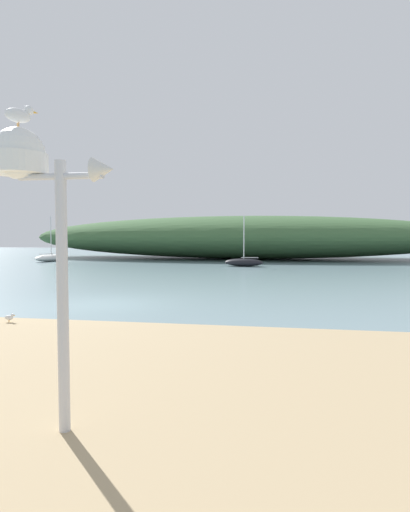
% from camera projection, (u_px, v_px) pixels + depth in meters
% --- Properties ---
extents(ground_plane, '(120.00, 120.00, 0.00)m').
position_uv_depth(ground_plane, '(104.00, 304.00, 13.85)').
color(ground_plane, gray).
extents(distant_hill, '(44.56, 12.98, 4.28)m').
position_uv_depth(distant_hill, '(244.00, 237.00, 41.58)').
color(distant_hill, '#3D6038').
rests_on(distant_hill, ground).
extents(mast_structure, '(1.36, 0.60, 3.25)m').
position_uv_depth(mast_structure, '(29.00, 177.00, 4.37)').
color(mast_structure, silver).
rests_on(mast_structure, beach_sand).
extents(seagull_on_radar, '(0.27, 0.33, 0.25)m').
position_uv_depth(seagull_on_radar, '(20.00, 114.00, 4.37)').
color(seagull_on_radar, orange).
rests_on(seagull_on_radar, mast_structure).
extents(sailboat_inner_mooring, '(3.00, 1.34, 3.78)m').
position_uv_depth(sailboat_inner_mooring, '(244.00, 262.00, 30.79)').
color(sailboat_inner_mooring, black).
rests_on(sailboat_inner_mooring, ground).
extents(sailboat_mid_channel, '(1.95, 4.07, 4.00)m').
position_uv_depth(sailboat_mid_channel, '(51.00, 258.00, 36.95)').
color(sailboat_mid_channel, white).
rests_on(sailboat_mid_channel, ground).
extents(seagull_by_mast, '(0.29, 0.11, 0.21)m').
position_uv_depth(seagull_by_mast, '(9.00, 317.00, 10.01)').
color(seagull_by_mast, orange).
rests_on(seagull_by_mast, beach_sand).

